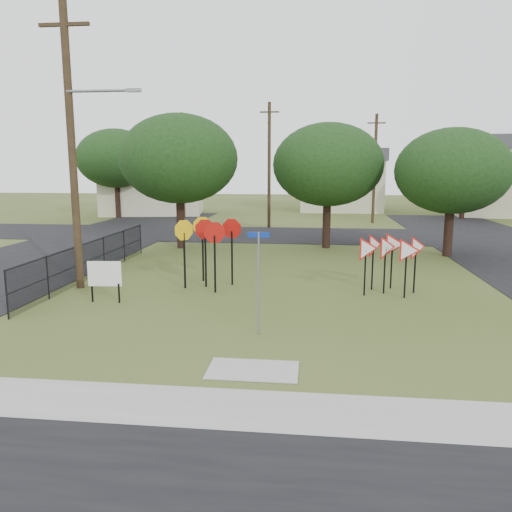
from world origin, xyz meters
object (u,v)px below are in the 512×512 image
Objects in this scene: yield_sign_cluster at (390,250)px; info_board at (105,275)px; stop_sign_cluster at (208,237)px; street_name_sign at (259,276)px.

info_board is (-9.48, -2.36, -0.64)m from yield_sign_cluster.
stop_sign_cluster is 1.84× the size of info_board.
stop_sign_cluster is at bearing 115.38° from street_name_sign.
stop_sign_cluster is 6.58m from yield_sign_cluster.
info_board is at bearing 154.16° from street_name_sign.
stop_sign_cluster is at bearing 41.63° from info_board.
street_name_sign is 1.07× the size of yield_sign_cluster.
street_name_sign is at bearing -25.84° from info_board.
yield_sign_cluster reaches higher than info_board.
info_board is at bearing -138.37° from stop_sign_cluster.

